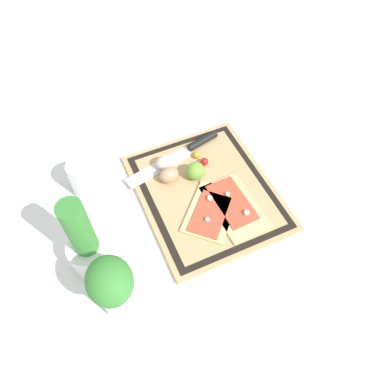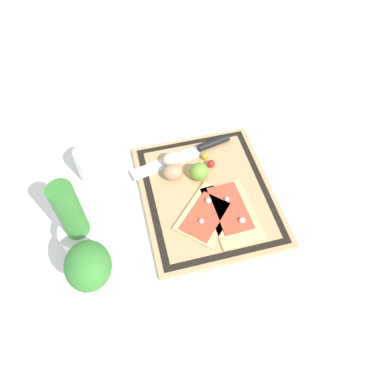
{
  "view_description": "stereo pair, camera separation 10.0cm",
  "coord_description": "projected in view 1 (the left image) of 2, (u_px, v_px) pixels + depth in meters",
  "views": [
    {
      "loc": [
        -0.53,
        0.28,
        0.85
      ],
      "look_at": [
        0.0,
        0.04,
        0.03
      ],
      "focal_mm": 35.0,
      "sensor_mm": 36.0,
      "label": 1
    },
    {
      "loc": [
        -0.56,
        0.19,
        0.85
      ],
      "look_at": [
        0.0,
        0.04,
        0.03
      ],
      "focal_mm": 35.0,
      "sensor_mm": 36.0,
      "label": 2
    }
  ],
  "objects": [
    {
      "name": "ground_plane",
      "position": [
        207.0,
        193.0,
        1.04
      ],
      "size": [
        6.0,
        6.0,
        0.0
      ],
      "primitive_type": "plane",
      "color": "white"
    },
    {
      "name": "sauce_jar",
      "position": [
        85.0,
        179.0,
        1.01
      ],
      "size": [
        0.08,
        0.08,
        0.1
      ],
      "color": "silver",
      "rests_on": "ground_plane"
    },
    {
      "name": "egg_pink",
      "position": [
        166.0,
        162.0,
        1.06
      ],
      "size": [
        0.04,
        0.06,
        0.04
      ],
      "primitive_type": "ellipsoid",
      "color": "beige",
      "rests_on": "cutting_board"
    },
    {
      "name": "pizza_slice_far",
      "position": [
        211.0,
        212.0,
        0.98
      ],
      "size": [
        0.2,
        0.2,
        0.02
      ],
      "color": "#DBBC7F",
      "rests_on": "cutting_board"
    },
    {
      "name": "cherry_tomato_yellow",
      "position": [
        197.0,
        155.0,
        1.09
      ],
      "size": [
        0.02,
        0.02,
        0.02
      ],
      "primitive_type": "sphere",
      "color": "gold",
      "rests_on": "cutting_board"
    },
    {
      "name": "pizza_slice_near",
      "position": [
        234.0,
        206.0,
        0.99
      ],
      "size": [
        0.2,
        0.12,
        0.02
      ],
      "color": "#DBBC7F",
      "rests_on": "cutting_board"
    },
    {
      "name": "egg_brown",
      "position": [
        169.0,
        175.0,
        1.03
      ],
      "size": [
        0.04,
        0.06,
        0.04
      ],
      "primitive_type": "ellipsoid",
      "color": "tan",
      "rests_on": "cutting_board"
    },
    {
      "name": "cutting_board",
      "position": [
        207.0,
        192.0,
        1.03
      ],
      "size": [
        0.43,
        0.36,
        0.02
      ],
      "color": "tan",
      "rests_on": "ground_plane"
    },
    {
      "name": "knife",
      "position": [
        188.0,
        149.0,
        1.1
      ],
      "size": [
        0.1,
        0.31,
        0.02
      ],
      "color": "silver",
      "rests_on": "cutting_board"
    },
    {
      "name": "lime",
      "position": [
        195.0,
        171.0,
        1.03
      ],
      "size": [
        0.05,
        0.05,
        0.05
      ],
      "primitive_type": "sphere",
      "color": "#70A838",
      "rests_on": "cutting_board"
    },
    {
      "name": "cherry_tomato_red",
      "position": [
        204.0,
        162.0,
        1.07
      ],
      "size": [
        0.02,
        0.02,
        0.02
      ],
      "primitive_type": "sphere",
      "color": "red",
      "rests_on": "cutting_board"
    },
    {
      "name": "herb_pot",
      "position": [
        87.0,
        245.0,
        0.85
      ],
      "size": [
        0.1,
        0.1,
        0.24
      ],
      "color": "white",
      "rests_on": "ground_plane"
    },
    {
      "name": "herb_glass",
      "position": [
        112.0,
        286.0,
        0.77
      ],
      "size": [
        0.11,
        0.1,
        0.18
      ],
      "color": "silver",
      "rests_on": "ground_plane"
    }
  ]
}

